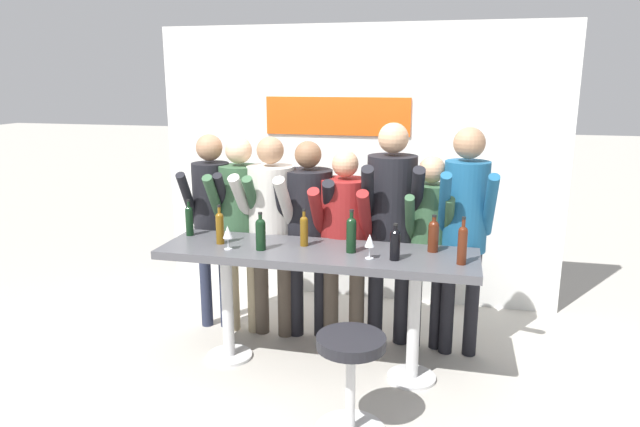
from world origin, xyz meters
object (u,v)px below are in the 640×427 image
at_px(bar_stool, 351,369).
at_px(person_center_left, 271,216).
at_px(wine_bottle_0, 189,219).
at_px(person_right, 391,211).
at_px(wine_glass_1, 370,241).
at_px(wine_bottle_6, 433,234).
at_px(person_center, 308,220).
at_px(wine_bottle_7, 304,229).
at_px(wine_bottle_1, 220,226).
at_px(wine_bottle_2, 462,243).
at_px(tasting_table, 317,268).
at_px(person_rightmost, 465,217).
at_px(person_far_right, 429,231).
at_px(wine_bottle_3, 395,243).
at_px(wine_bottle_5, 261,233).
at_px(wine_bottle_4, 351,233).
at_px(person_left, 240,213).
at_px(person_far_left, 212,209).
at_px(person_center_right, 344,228).
at_px(wine_glass_0, 228,233).

relative_size(bar_stool, person_center_left, 0.38).
xyz_separation_m(person_center_left, wine_bottle_0, (-0.57, -0.34, 0.02)).
bearing_deg(bar_stool, person_right, 86.72).
distance_m(wine_bottle_0, wine_glass_1, 1.50).
distance_m(person_right, wine_bottle_6, 0.54).
bearing_deg(person_center, wine_bottle_7, -87.67).
distance_m(wine_bottle_1, wine_bottle_2, 1.77).
bearing_deg(tasting_table, wine_bottle_6, 10.65).
relative_size(person_center_left, person_rightmost, 0.94).
distance_m(person_right, wine_bottle_7, 0.77).
bearing_deg(person_rightmost, person_far_right, 165.08).
relative_size(wine_bottle_2, wine_bottle_3, 1.27).
xyz_separation_m(person_rightmost, wine_bottle_2, (-0.02, -0.57, -0.05)).
relative_size(wine_bottle_5, wine_bottle_7, 1.01).
relative_size(person_center_left, wine_bottle_4, 5.42).
bearing_deg(tasting_table, wine_bottle_2, -5.10).
height_order(person_right, wine_bottle_1, person_right).
bearing_deg(wine_bottle_6, wine_bottle_7, -175.31).
distance_m(wine_bottle_3, wine_glass_1, 0.17).
relative_size(bar_stool, wine_bottle_4, 2.07).
bearing_deg(person_far_right, person_right, 175.64).
bearing_deg(person_center, person_left, 175.56).
xyz_separation_m(wine_bottle_5, wine_bottle_6, (1.22, 0.25, -0.00)).
relative_size(tasting_table, wine_glass_1, 13.10).
height_order(person_left, wine_bottle_5, person_left).
xyz_separation_m(person_far_left, wine_bottle_5, (0.66, -0.62, -0.00)).
height_order(person_far_right, wine_bottle_5, person_far_right).
bearing_deg(person_left, person_center_right, -4.17).
height_order(wine_bottle_4, wine_bottle_5, wine_bottle_4).
xyz_separation_m(wine_bottle_0, wine_bottle_3, (1.65, -0.25, -0.01)).
xyz_separation_m(person_far_right, wine_bottle_5, (-1.18, -0.64, 0.09)).
xyz_separation_m(person_center, person_center_right, (0.31, -0.05, -0.04)).
bearing_deg(person_right, wine_bottle_5, -150.10).
xyz_separation_m(person_far_right, wine_glass_0, (-1.41, -0.68, 0.08)).
bearing_deg(person_far_left, wine_bottle_3, -28.57).
distance_m(bar_stool, person_center, 1.54).
xyz_separation_m(person_center, wine_bottle_7, (0.09, -0.46, 0.04)).
height_order(person_center_left, wine_bottle_2, person_center_left).
bearing_deg(wine_bottle_6, person_left, 168.15).
distance_m(wine_bottle_3, wine_bottle_7, 0.72).
xyz_separation_m(person_center, wine_bottle_2, (1.23, -0.63, 0.06)).
xyz_separation_m(person_center_left, wine_bottle_5, (0.11, -0.58, 0.02)).
distance_m(person_right, wine_bottle_0, 1.61).
distance_m(person_far_right, person_rightmost, 0.31).
bearing_deg(wine_bottle_3, person_right, 98.98).
distance_m(person_center, wine_bottle_5, 0.66).
bearing_deg(person_rightmost, wine_bottle_6, -125.81).
height_order(person_right, wine_bottle_7, person_right).
distance_m(bar_stool, person_center_left, 1.65).
xyz_separation_m(person_center_left, person_far_right, (1.29, 0.06, -0.06)).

